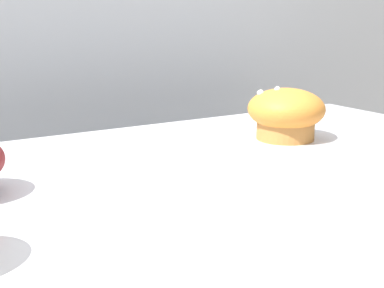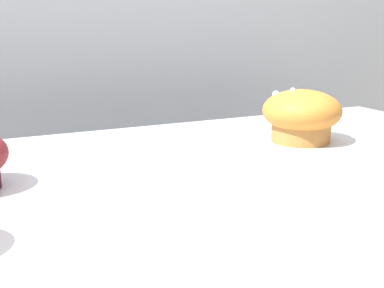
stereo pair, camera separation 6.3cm
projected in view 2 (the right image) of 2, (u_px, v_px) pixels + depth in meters
name	position (u px, v px, depth m)	size (l,w,h in m)	color
wall_back	(99.00, 113.00, 1.20)	(3.20, 0.10, 1.80)	#B2B7BC
muffin_back_right	(302.00, 115.00, 0.83)	(0.12, 0.12, 0.09)	#C3813E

